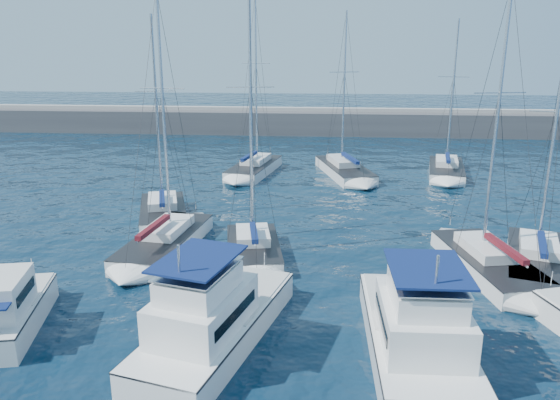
# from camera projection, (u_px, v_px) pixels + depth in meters

# --- Properties ---
(ground) EXTENTS (220.00, 220.00, 0.00)m
(ground) POSITION_uv_depth(u_px,v_px,m) (316.00, 319.00, 24.70)
(ground) COLOR black
(ground) RESTS_ON ground
(breakwater) EXTENTS (160.00, 6.00, 4.45)m
(breakwater) POSITION_uv_depth(u_px,v_px,m) (323.00, 125.00, 74.14)
(breakwater) COLOR #424244
(breakwater) RESTS_ON ground
(motor_yacht_port_outer) EXTENTS (3.68, 6.59, 3.20)m
(motor_yacht_port_outer) POSITION_uv_depth(u_px,v_px,m) (8.00, 312.00, 23.40)
(motor_yacht_port_outer) COLOR silver
(motor_yacht_port_outer) RESTS_ON ground
(motor_yacht_port_inner) EXTENTS (5.83, 10.50, 4.69)m
(motor_yacht_port_inner) POSITION_uv_depth(u_px,v_px,m) (212.00, 321.00, 22.24)
(motor_yacht_port_inner) COLOR silver
(motor_yacht_port_inner) RESTS_ON ground
(motor_yacht_stbd_inner) EXTENTS (3.83, 9.75, 4.69)m
(motor_yacht_stbd_inner) POSITION_uv_depth(u_px,v_px,m) (417.00, 332.00, 21.40)
(motor_yacht_stbd_inner) COLOR silver
(motor_yacht_stbd_inner) RESTS_ON ground
(sailboat_mid_a) EXTENTS (5.14, 8.24, 14.16)m
(sailboat_mid_a) POSITION_uv_depth(u_px,v_px,m) (163.00, 213.00, 38.31)
(sailboat_mid_a) COLOR silver
(sailboat_mid_a) RESTS_ON ground
(sailboat_mid_b) EXTENTS (4.15, 9.18, 15.26)m
(sailboat_mid_b) POSITION_uv_depth(u_px,v_px,m) (165.00, 241.00, 32.80)
(sailboat_mid_b) COLOR silver
(sailboat_mid_b) RESTS_ON ground
(sailboat_mid_c) EXTENTS (4.07, 6.99, 15.57)m
(sailboat_mid_c) POSITION_uv_depth(u_px,v_px,m) (253.00, 249.00, 31.55)
(sailboat_mid_c) COLOR silver
(sailboat_mid_c) RESTS_ON ground
(sailboat_mid_d) EXTENTS (4.81, 9.18, 15.34)m
(sailboat_mid_d) POSITION_uv_depth(u_px,v_px,m) (489.00, 263.00, 29.62)
(sailboat_mid_d) COLOR silver
(sailboat_mid_d) RESTS_ON ground
(sailboat_mid_e) EXTENTS (5.38, 8.77, 13.66)m
(sailboat_mid_e) POSITION_uv_depth(u_px,v_px,m) (538.00, 260.00, 30.02)
(sailboat_mid_e) COLOR silver
(sailboat_mid_e) RESTS_ON ground
(sailboat_back_a) EXTENTS (4.69, 9.23, 16.30)m
(sailboat_back_a) POSITION_uv_depth(u_px,v_px,m) (254.00, 168.00, 51.78)
(sailboat_back_a) COLOR silver
(sailboat_back_a) RESTS_ON ground
(sailboat_back_b) EXTENTS (5.64, 10.14, 15.05)m
(sailboat_back_b) POSITION_uv_depth(u_px,v_px,m) (344.00, 170.00, 51.08)
(sailboat_back_b) COLOR silver
(sailboat_back_b) RESTS_ON ground
(sailboat_back_c) EXTENTS (4.49, 8.81, 14.37)m
(sailboat_back_c) POSITION_uv_depth(u_px,v_px,m) (446.00, 170.00, 51.01)
(sailboat_back_c) COLOR silver
(sailboat_back_c) RESTS_ON ground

